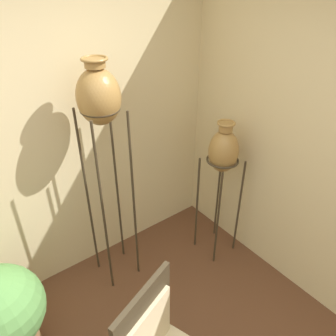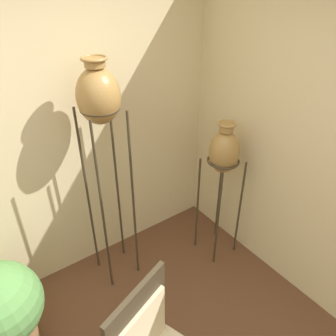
# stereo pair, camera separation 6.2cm
# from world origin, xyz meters

# --- Properties ---
(wall_back) EXTENTS (7.48, 0.06, 2.70)m
(wall_back) POSITION_xyz_m (0.00, 1.77, 1.35)
(wall_back) COLOR beige
(wall_back) RESTS_ON ground_plane
(vase_stand_tall) EXTENTS (0.31, 0.31, 2.01)m
(vase_stand_tall) POSITION_xyz_m (0.52, 1.43, 1.69)
(vase_stand_tall) COLOR #382D1E
(vase_stand_tall) RESTS_ON ground_plane
(vase_stand_medium) EXTENTS (0.30, 0.30, 1.42)m
(vase_stand_medium) POSITION_xyz_m (1.47, 1.08, 1.12)
(vase_stand_medium) COLOR #382D1E
(vase_stand_medium) RESTS_ON ground_plane
(potted_plant) EXTENTS (0.61, 0.61, 0.81)m
(potted_plant) POSITION_xyz_m (-0.50, 1.21, 0.45)
(potted_plant) COLOR olive
(potted_plant) RESTS_ON ground_plane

